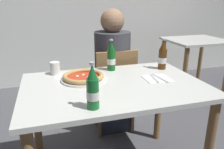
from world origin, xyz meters
name	(u,v)px	position (x,y,z in m)	size (l,w,h in m)	color
dining_table_main	(114,99)	(0.00, 0.00, 0.64)	(1.20, 0.80, 0.75)	silver
chair_behind_table	(114,86)	(0.18, 0.61, 0.48)	(0.41, 0.41, 0.85)	olive
diner_seated	(112,74)	(0.19, 0.66, 0.58)	(0.34, 0.34, 1.21)	#2D3342
dining_table_background	(195,50)	(1.62, 1.32, 0.59)	(0.80, 0.70, 0.75)	silver
pizza_margherita_near	(83,77)	(-0.18, 0.14, 0.77)	(0.31, 0.31, 0.04)	white
beer_bottle_left	(111,57)	(0.07, 0.30, 0.85)	(0.07, 0.07, 0.25)	#14591E
beer_bottle_center	(93,89)	(-0.21, -0.30, 0.85)	(0.07, 0.07, 0.25)	#196B2D
beer_bottle_right	(163,56)	(0.47, 0.22, 0.85)	(0.07, 0.07, 0.25)	#512D0F
napkin_with_cutlery	(157,78)	(0.32, 0.01, 0.75)	(0.19, 0.19, 0.01)	white
paper_cup	(55,68)	(-0.36, 0.32, 0.80)	(0.07, 0.07, 0.10)	white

